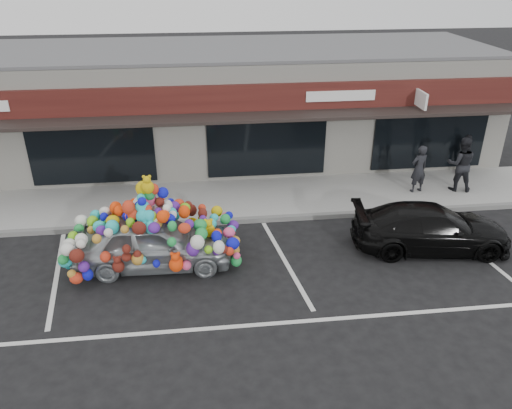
{
  "coord_description": "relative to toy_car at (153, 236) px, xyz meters",
  "views": [
    {
      "loc": [
        0.7,
        -11.03,
        7.46
      ],
      "look_at": [
        2.14,
        1.4,
        1.16
      ],
      "focal_mm": 35.0,
      "sensor_mm": 36.0,
      "label": 1
    }
  ],
  "objects": [
    {
      "name": "pedestrian_a",
      "position": [
        8.63,
        3.32,
        0.1
      ],
      "size": [
        0.68,
        0.53,
        1.66
      ],
      "primitive_type": "imported",
      "rotation": [
        0.0,
        0.0,
        3.38
      ],
      "color": "black",
      "rests_on": "sidewalk"
    },
    {
      "name": "pedestrian_c",
      "position": [
        10.92,
        4.53,
        0.04
      ],
      "size": [
        0.96,
        0.81,
        1.54
      ],
      "primitive_type": "imported",
      "rotation": [
        0.0,
        0.0,
        4.13
      ],
      "color": "#28252B",
      "rests_on": "sidewalk"
    },
    {
      "name": "black_sedan",
      "position": [
        7.62,
        -0.03,
        -0.25
      ],
      "size": [
        2.27,
        4.52,
        1.26
      ],
      "primitive_type": "imported",
      "rotation": [
        0.0,
        0.0,
        1.45
      ],
      "color": "black",
      "rests_on": "ground"
    },
    {
      "name": "lane_line",
      "position": [
        2.67,
        -2.77,
        -0.87
      ],
      "size": [
        14.0,
        0.12,
        0.01
      ],
      "primitive_type": "cube",
      "color": "silver",
      "rests_on": "ground"
    },
    {
      "name": "parking_stripe_mid",
      "position": [
        3.47,
        -0.27,
        -0.87
      ],
      "size": [
        0.73,
        4.37,
        0.01
      ],
      "primitive_type": "cube",
      "rotation": [
        0.0,
        0.0,
        0.14
      ],
      "color": "silver",
      "rests_on": "ground"
    },
    {
      "name": "parking_stripe_left",
      "position": [
        -2.53,
        -0.27,
        -0.87
      ],
      "size": [
        0.73,
        4.37,
        0.01
      ],
      "primitive_type": "cube",
      "rotation": [
        0.0,
        0.0,
        0.14
      ],
      "color": "silver",
      "rests_on": "ground"
    },
    {
      "name": "pedestrian_b",
      "position": [
        10.08,
        3.29,
        0.22
      ],
      "size": [
        1.09,
        0.95,
        1.9
      ],
      "primitive_type": "imported",
      "rotation": [
        0.0,
        0.0,
        2.85
      ],
      "color": "black",
      "rests_on": "sidewalk"
    },
    {
      "name": "parking_stripe_right",
      "position": [
        8.87,
        -0.27,
        -0.87
      ],
      "size": [
        0.73,
        4.37,
        0.01
      ],
      "primitive_type": "cube",
      "rotation": [
        0.0,
        0.0,
        0.14
      ],
      "color": "silver",
      "rests_on": "ground"
    },
    {
      "name": "sidewalk",
      "position": [
        0.67,
        3.53,
        -0.8
      ],
      "size": [
        26.0,
        3.0,
        0.15
      ],
      "primitive_type": "cube",
      "color": "#9A9994",
      "rests_on": "ground"
    },
    {
      "name": "kerb",
      "position": [
        0.67,
        2.03,
        -0.8
      ],
      "size": [
        26.0,
        0.18,
        0.16
      ],
      "primitive_type": "cube",
      "color": "slate",
      "rests_on": "ground"
    },
    {
      "name": "ground",
      "position": [
        0.67,
        -0.47,
        -0.88
      ],
      "size": [
        90.0,
        90.0,
        0.0
      ],
      "primitive_type": "plane",
      "color": "black",
      "rests_on": "ground"
    },
    {
      "name": "toy_car",
      "position": [
        0.0,
        0.0,
        0.0
      ],
      "size": [
        3.01,
        4.48,
        2.58
      ],
      "rotation": [
        0.0,
        0.0,
        1.54
      ],
      "color": "#A8AEB3",
      "rests_on": "ground"
    },
    {
      "name": "shop_building",
      "position": [
        0.67,
        7.98,
        1.29
      ],
      "size": [
        24.0,
        7.2,
        4.31
      ],
      "color": "white",
      "rests_on": "ground"
    }
  ]
}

